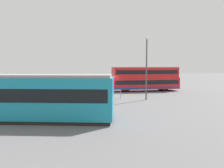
{
  "coord_description": "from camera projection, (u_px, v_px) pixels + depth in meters",
  "views": [
    {
      "loc": [
        3.18,
        31.38,
        3.89
      ],
      "look_at": [
        0.31,
        5.71,
        1.77
      ],
      "focal_mm": 34.77,
      "sensor_mm": 36.0,
      "label": 1
    }
  ],
  "objects": [
    {
      "name": "info_sign",
      "position": [
        43.0,
        87.0,
        25.15
      ],
      "size": [
        1.07,
        0.28,
        2.2
      ],
      "color": "slate",
      "rests_on": "ground"
    },
    {
      "name": "ground_plane",
      "position": [
        110.0,
        93.0,
        31.75
      ],
      "size": [
        160.0,
        160.0,
        0.0
      ],
      "primitive_type": "plane",
      "color": "slate"
    },
    {
      "name": "street_lamp",
      "position": [
        147.0,
        63.0,
        24.76
      ],
      "size": [
        0.36,
        0.36,
        7.27
      ],
      "color": "#4C4C51",
      "rests_on": "ground"
    },
    {
      "name": "double_decker_bus",
      "position": [
        145.0,
        79.0,
        33.97
      ],
      "size": [
        10.79,
        3.37,
        3.8
      ],
      "color": "red",
      "rests_on": "ground"
    },
    {
      "name": "tram_yellow",
      "position": [
        15.0,
        97.0,
        15.49
      ],
      "size": [
        14.27,
        4.84,
        3.31
      ],
      "color": "teal",
      "rests_on": "ground"
    },
    {
      "name": "pedestrian_crossing",
      "position": [
        106.0,
        94.0,
        22.51
      ],
      "size": [
        0.45,
        0.45,
        1.73
      ],
      "color": "#33384C",
      "rests_on": "ground"
    },
    {
      "name": "pedestrian_railing",
      "position": [
        93.0,
        93.0,
        25.84
      ],
      "size": [
        6.79,
        0.2,
        1.08
      ],
      "color": "gray",
      "rests_on": "ground"
    },
    {
      "name": "pedestrian_near_railing",
      "position": [
        96.0,
        89.0,
        27.91
      ],
      "size": [
        0.45,
        0.45,
        1.59
      ],
      "color": "#4C3F2D",
      "rests_on": "ground"
    }
  ]
}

